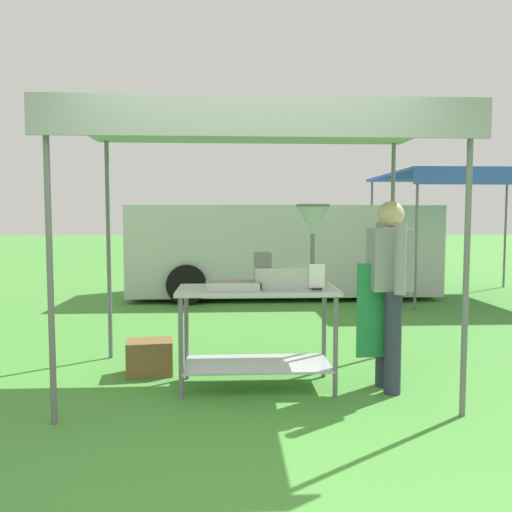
# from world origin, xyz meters

# --- Properties ---
(ground_plane) EXTENTS (70.00, 70.00, 0.00)m
(ground_plane) POSITION_xyz_m (0.00, 6.00, 0.00)
(ground_plane) COLOR #478E38
(stall_canopy) EXTENTS (3.18, 1.94, 2.30)m
(stall_canopy) POSITION_xyz_m (0.07, 1.26, 2.21)
(stall_canopy) COLOR slate
(stall_canopy) RESTS_ON ground
(donut_cart) EXTENTS (1.36, 0.62, 0.87)m
(donut_cart) POSITION_xyz_m (0.07, 1.16, 0.62)
(donut_cart) COLOR #B7B7BC
(donut_cart) RESTS_ON ground
(donut_tray) EXTENTS (0.46, 0.27, 0.07)m
(donut_tray) POSITION_xyz_m (-0.13, 1.05, 0.89)
(donut_tray) COLOR #B7B7BC
(donut_tray) RESTS_ON donut_cart
(donut_fryer) EXTENTS (0.64, 0.29, 0.72)m
(donut_fryer) POSITION_xyz_m (0.40, 1.17, 1.16)
(donut_fryer) COLOR #B7B7BC
(donut_fryer) RESTS_ON donut_cart
(menu_sign) EXTENTS (0.13, 0.05, 0.22)m
(menu_sign) POSITION_xyz_m (0.57, 1.02, 0.96)
(menu_sign) COLOR black
(menu_sign) RESTS_ON donut_cart
(vendor) EXTENTS (0.46, 0.54, 1.61)m
(vendor) POSITION_xyz_m (1.18, 1.04, 0.90)
(vendor) COLOR #2D3347
(vendor) RESTS_ON ground
(supply_crate) EXTENTS (0.46, 0.36, 0.32)m
(supply_crate) POSITION_xyz_m (-0.92, 1.60, 0.16)
(supply_crate) COLOR brown
(supply_crate) RESTS_ON ground
(van_silver) EXTENTS (5.54, 2.12, 1.69)m
(van_silver) POSITION_xyz_m (0.79, 6.46, 0.88)
(van_silver) COLOR #BCBCC1
(van_silver) RESTS_ON ground
(neighbour_tent) EXTENTS (3.07, 2.80, 2.27)m
(neighbour_tent) POSITION_xyz_m (4.21, 6.01, 2.20)
(neighbour_tent) COLOR slate
(neighbour_tent) RESTS_ON ground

